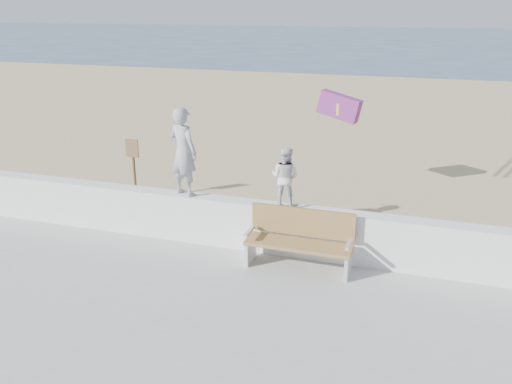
% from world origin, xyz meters
% --- Properties ---
extents(ground, '(220.00, 220.00, 0.00)m').
position_xyz_m(ground, '(0.00, 0.00, 0.00)').
color(ground, '#334D66').
rests_on(ground, ground).
extents(sand, '(90.00, 40.00, 0.08)m').
position_xyz_m(sand, '(0.00, 9.00, 0.04)').
color(sand, tan).
rests_on(sand, ground).
extents(seawall, '(30.00, 0.35, 0.90)m').
position_xyz_m(seawall, '(0.00, 2.00, 0.63)').
color(seawall, silver).
rests_on(seawall, boardwalk).
extents(adult, '(0.69, 0.57, 1.64)m').
position_xyz_m(adult, '(-1.26, 2.00, 1.90)').
color(adult, '#98999D').
rests_on(adult, seawall).
extents(child, '(0.58, 0.49, 1.07)m').
position_xyz_m(child, '(0.66, 2.00, 1.61)').
color(child, silver).
rests_on(child, seawall).
extents(bench, '(1.80, 0.57, 1.00)m').
position_xyz_m(bench, '(1.07, 1.55, 0.69)').
color(bench, '#9C7744').
rests_on(bench, boardwalk).
extents(parafoil_kite, '(1.11, 0.50, 0.74)m').
position_xyz_m(parafoil_kite, '(0.90, 6.06, 2.15)').
color(parafoil_kite, red).
rests_on(parafoil_kite, ground).
extents(sign, '(0.32, 0.07, 1.46)m').
position_xyz_m(sign, '(-3.47, 3.88, 0.94)').
color(sign, brown).
rests_on(sign, sand).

